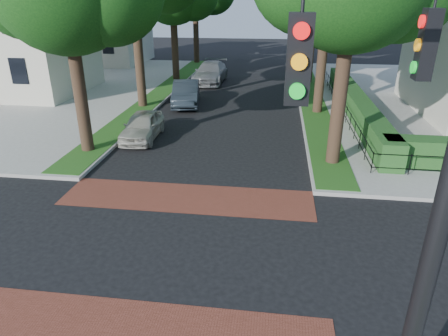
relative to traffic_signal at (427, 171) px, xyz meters
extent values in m
plane|color=black|center=(-4.89, 4.41, -4.71)|extent=(120.00, 120.00, 0.00)
cube|color=brown|center=(-4.89, 7.61, -4.70)|extent=(9.00, 2.20, 0.01)
cube|color=#1D4714|center=(0.51, 23.51, -4.55)|extent=(1.60, 29.80, 0.02)
cube|color=#1D4714|center=(-10.29, 23.51, -4.55)|extent=(1.60, 29.80, 0.02)
cylinder|color=black|center=(0.61, 11.41, -0.88)|extent=(0.56, 0.56, 7.35)
cylinder|color=black|center=(0.61, 19.41, -0.71)|extent=(0.56, 0.56, 7.70)
cylinder|color=black|center=(0.61, 28.41, -1.23)|extent=(0.56, 0.56, 6.65)
cylinder|color=black|center=(0.61, 37.41, -1.06)|extent=(0.56, 0.56, 7.00)
cylinder|color=black|center=(-10.39, 11.41, -1.06)|extent=(0.56, 0.56, 7.00)
cylinder|color=black|center=(-10.39, 19.41, -0.53)|extent=(0.56, 0.56, 8.05)
cylinder|color=black|center=(-10.39, 28.41, -1.13)|extent=(0.56, 0.56, 6.86)
cylinder|color=black|center=(-10.39, 37.41, -0.99)|extent=(0.56, 0.56, 7.14)
cube|color=#19491E|center=(2.81, 19.41, -3.96)|extent=(1.00, 18.00, 1.20)
cube|color=beige|center=(-20.39, 22.41, -1.31)|extent=(9.00, 8.00, 6.50)
cube|color=beige|center=(-20.39, 36.41, -1.31)|extent=(9.00, 8.00, 6.50)
cylinder|color=black|center=(0.21, -0.19, -0.56)|extent=(0.26, 0.26, 8.00)
cube|color=black|center=(-1.69, -0.19, 1.34)|extent=(0.28, 0.22, 1.00)
cylinder|color=red|center=(-1.69, -0.32, 1.66)|extent=(0.18, 0.05, 0.18)
cylinder|color=orange|center=(-1.69, -0.32, 1.34)|extent=(0.18, 0.05, 0.18)
cylinder|color=#0CB226|center=(-1.69, -0.32, 1.02)|extent=(0.18, 0.05, 0.18)
cube|color=black|center=(0.21, 1.51, 1.34)|extent=(0.22, 0.28, 1.00)
cylinder|color=red|center=(0.08, 1.51, 1.66)|extent=(0.05, 0.18, 0.18)
cylinder|color=orange|center=(0.08, 1.51, 1.34)|extent=(0.05, 0.18, 0.18)
cylinder|color=#0CB226|center=(0.08, 1.51, 1.02)|extent=(0.05, 0.18, 0.18)
imported|color=#B1AE9F|center=(-8.49, 13.65, -4.03)|extent=(1.76, 4.02, 1.35)
imported|color=#1F272F|center=(-7.78, 20.52, -3.94)|extent=(2.37, 4.88, 1.54)
imported|color=gray|center=(-7.37, 27.95, -3.88)|extent=(2.41, 5.71, 1.65)
camera|label=1|loc=(-1.92, -4.82, 2.02)|focal=32.00mm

